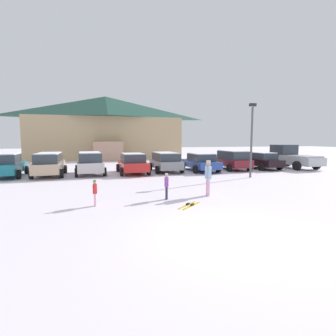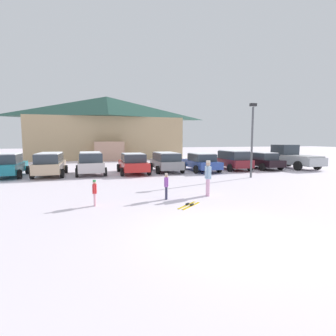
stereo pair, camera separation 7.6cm
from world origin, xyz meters
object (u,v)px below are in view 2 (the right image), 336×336
at_px(parked_red_sedan, 133,163).
at_px(skier_adult_in_blue_parka, 208,176).
at_px(parked_teal_hatchback, 8,165).
at_px(pickup_truck, 291,157).
at_px(parked_maroon_van, 233,159).
at_px(parked_grey_wagon, 166,161).
at_px(skier_child_in_purple_jacket, 166,185).
at_px(pair_of_skis, 189,205).
at_px(lamp_post, 252,136).
at_px(parked_silver_wagon, 90,163).
at_px(parked_beige_suv, 50,163).
at_px(skier_child_in_red_jacket, 95,191).
at_px(parked_blue_hatchback, 201,162).
at_px(parked_black_sedan, 262,160).
at_px(ski_lodge, 107,127).

distance_m(parked_red_sedan, skier_adult_in_blue_parka, 9.37).
height_order(parked_teal_hatchback, pickup_truck, pickup_truck).
relative_size(parked_red_sedan, parked_maroon_van, 1.08).
xyz_separation_m(parked_teal_hatchback, parked_grey_wagon, (11.58, 0.04, 0.02)).
distance_m(parked_red_sedan, parked_grey_wagon, 2.82).
height_order(parked_red_sedan, skier_child_in_purple_jacket, parked_red_sedan).
xyz_separation_m(parked_maroon_van, pair_of_skis, (-8.01, -10.91, -0.88)).
xyz_separation_m(parked_red_sedan, lamp_post, (7.64, -4.35, 2.08)).
distance_m(parked_silver_wagon, pair_of_skis, 11.58).
xyz_separation_m(parked_beige_suv, pair_of_skis, (6.84, -10.86, -0.89)).
distance_m(parked_red_sedan, lamp_post, 9.03).
bearing_deg(skier_child_in_red_jacket, skier_child_in_purple_jacket, 6.80).
bearing_deg(parked_teal_hatchback, lamp_post, -16.19).
distance_m(parked_blue_hatchback, pair_of_skis, 11.86).
height_order(parked_maroon_van, skier_child_in_purple_jacket, parked_maroon_van).
xyz_separation_m(parked_teal_hatchback, skier_child_in_red_jacket, (5.97, -10.08, -0.25)).
distance_m(skier_child_in_purple_jacket, lamp_post, 9.20).
relative_size(parked_blue_hatchback, parked_black_sedan, 1.13).
bearing_deg(parked_teal_hatchback, pickup_truck, -0.38).
xyz_separation_m(parked_maroon_van, skier_child_in_red_jacket, (-11.66, -9.95, -0.31)).
height_order(skier_child_in_purple_jacket, lamp_post, lamp_post).
height_order(parked_black_sedan, skier_child_in_red_jacket, parked_black_sedan).
bearing_deg(parked_maroon_van, skier_child_in_red_jacket, -139.52).
bearing_deg(parked_black_sedan, skier_adult_in_blue_parka, -135.56).
relative_size(parked_blue_hatchback, skier_child_in_red_jacket, 4.58).
relative_size(parked_silver_wagon, parked_grey_wagon, 0.95).
xyz_separation_m(parked_black_sedan, pickup_truck, (3.21, 0.16, 0.22)).
bearing_deg(pair_of_skis, parked_black_sedan, 44.68).
bearing_deg(lamp_post, parked_blue_hatchback, 113.03).
relative_size(pickup_truck, skier_child_in_red_jacket, 5.45).
bearing_deg(parked_black_sedan, skier_child_in_red_jacket, -146.04).
bearing_deg(lamp_post, parked_maroon_van, 75.73).
xyz_separation_m(parked_grey_wagon, parked_maroon_van, (6.04, -0.18, 0.04)).
bearing_deg(parked_teal_hatchback, parked_blue_hatchback, -1.12).
xyz_separation_m(parked_beige_suv, parked_black_sedan, (17.69, -0.12, -0.14)).
height_order(parked_grey_wagon, skier_adult_in_blue_parka, skier_adult_in_blue_parka).
distance_m(parked_maroon_van, skier_adult_in_blue_parka, 11.43).
distance_m(parked_blue_hatchback, lamp_post, 5.32).
bearing_deg(skier_adult_in_blue_parka, parked_maroon_van, 55.15).
distance_m(ski_lodge, skier_child_in_red_jacket, 27.48).
height_order(parked_beige_suv, parked_red_sedan, parked_beige_suv).
bearing_deg(parked_silver_wagon, pair_of_skis, -69.72).
xyz_separation_m(parked_red_sedan, skier_child_in_purple_jacket, (0.21, -9.30, -0.15)).
bearing_deg(parked_grey_wagon, parked_red_sedan, -170.51).
bearing_deg(ski_lodge, skier_adult_in_blue_parka, -82.49).
relative_size(ski_lodge, parked_blue_hatchback, 4.27).
height_order(parked_silver_wagon, skier_adult_in_blue_parka, parked_silver_wagon).
xyz_separation_m(parked_blue_hatchback, pickup_truck, (9.14, 0.13, 0.21)).
xyz_separation_m(parked_beige_suv, skier_child_in_purple_jacket, (6.24, -9.53, -0.26)).
relative_size(parked_beige_suv, parked_blue_hatchback, 0.96).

